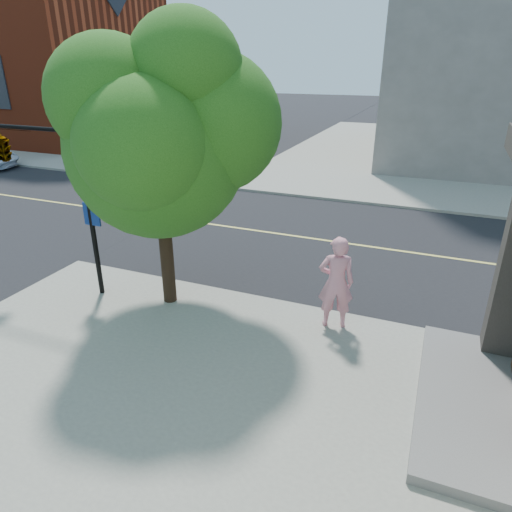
% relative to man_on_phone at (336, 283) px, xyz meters
% --- Properties ---
extents(ground, '(140.00, 140.00, 0.00)m').
position_rel_man_on_phone_xyz_m(ground, '(-6.54, 0.61, -1.14)').
color(ground, black).
rests_on(ground, ground).
extents(road_ew, '(140.00, 9.00, 0.01)m').
position_rel_man_on_phone_xyz_m(road_ew, '(-6.54, 5.11, -1.13)').
color(road_ew, black).
rests_on(road_ew, ground).
extents(sidewalk_nw, '(26.00, 25.00, 0.12)m').
position_rel_man_on_phone_xyz_m(sidewalk_nw, '(-29.54, 22.11, -1.08)').
color(sidewalk_nw, gray).
rests_on(sidewalk_nw, ground).
extents(church, '(15.20, 12.00, 14.40)m').
position_rel_man_on_phone_xyz_m(church, '(-26.54, 18.61, 6.04)').
color(church, maroon).
rests_on(church, sidewalk_nw).
extents(man_on_phone, '(0.85, 0.68, 2.04)m').
position_rel_man_on_phone_xyz_m(man_on_phone, '(0.00, 0.00, 0.00)').
color(man_on_phone, pink).
rests_on(man_on_phone, sidewalk_se).
extents(street_tree, '(4.68, 4.25, 6.21)m').
position_rel_man_on_phone_xyz_m(street_tree, '(-3.75, -0.37, 2.99)').
color(street_tree, black).
rests_on(street_tree, sidewalk_se).
extents(signal_pole, '(3.60, 0.41, 4.06)m').
position_rel_man_on_phone_xyz_m(signal_pole, '(-7.60, -0.69, 2.30)').
color(signal_pole, black).
rests_on(signal_pole, sidewalk_se).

